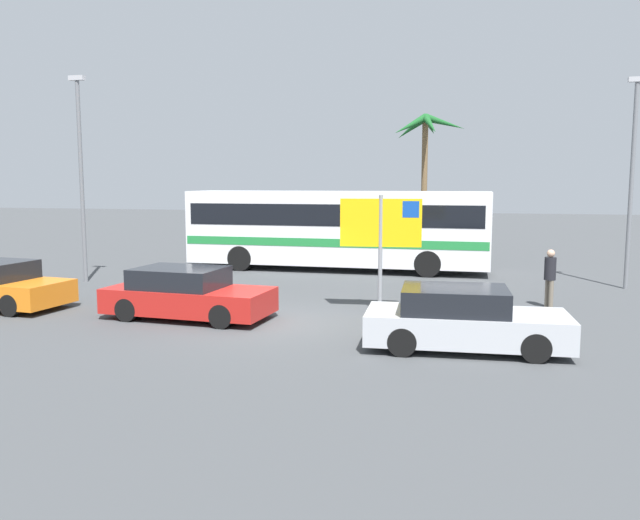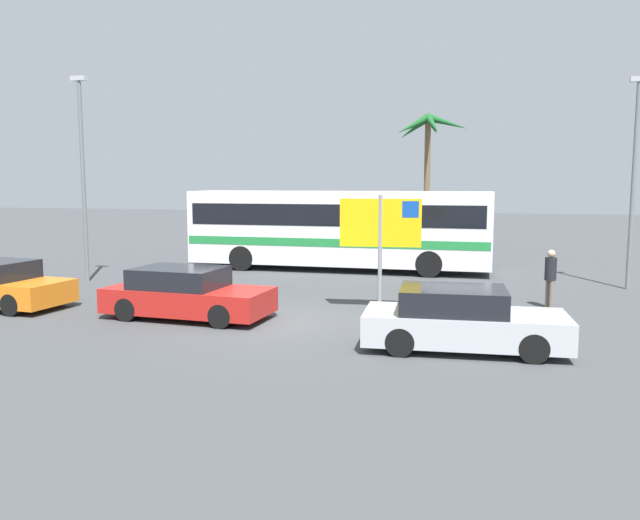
% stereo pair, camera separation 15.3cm
% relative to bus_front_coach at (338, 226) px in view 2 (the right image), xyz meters
% --- Properties ---
extents(ground, '(120.00, 120.00, 0.00)m').
position_rel_bus_front_coach_xyz_m(ground, '(0.27, -9.83, -1.78)').
color(ground, '#424447').
extents(bus_front_coach, '(12.02, 2.53, 3.17)m').
position_rel_bus_front_coach_xyz_m(bus_front_coach, '(0.00, 0.00, 0.00)').
color(bus_front_coach, white).
rests_on(bus_front_coach, ground).
extents(ferry_sign, '(2.20, 0.25, 3.20)m').
position_rel_bus_front_coach_xyz_m(ferry_sign, '(2.98, -7.94, 0.54)').
color(ferry_sign, gray).
rests_on(ferry_sign, ground).
extents(car_silver, '(4.32, 2.04, 1.32)m').
position_rel_bus_front_coach_xyz_m(car_silver, '(5.21, -11.41, -1.15)').
color(car_silver, '#B7BABF').
rests_on(car_silver, ground).
extents(car_red, '(4.41, 2.12, 1.32)m').
position_rel_bus_front_coach_xyz_m(car_red, '(-1.87, -9.92, -1.15)').
color(car_red, red).
rests_on(car_red, ground).
extents(pedestrian_crossing_lot, '(0.32, 0.32, 1.67)m').
position_rel_bus_front_coach_xyz_m(pedestrian_crossing_lot, '(7.49, -6.29, -0.80)').
color(pedestrian_crossing_lot, '#706656').
rests_on(pedestrian_crossing_lot, ground).
extents(lamp_post_left_side, '(0.56, 0.20, 6.90)m').
position_rel_bus_front_coach_xyz_m(lamp_post_left_side, '(10.35, -2.19, 1.99)').
color(lamp_post_left_side, slate).
rests_on(lamp_post_left_side, ground).
extents(lamp_post_right_side, '(0.56, 0.20, 7.18)m').
position_rel_bus_front_coach_xyz_m(lamp_post_right_side, '(-8.06, -5.14, 2.13)').
color(lamp_post_right_side, slate).
rests_on(lamp_post_right_side, ground).
extents(palm_tree_seaside, '(3.88, 4.06, 7.16)m').
position_rel_bus_front_coach_xyz_m(palm_tree_seaside, '(2.68, 9.91, 3.96)').
color(palm_tree_seaside, brown).
rests_on(palm_tree_seaside, ground).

